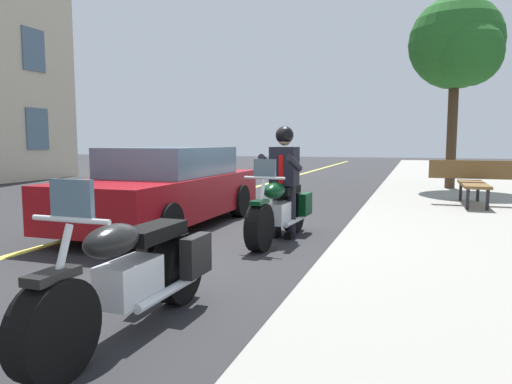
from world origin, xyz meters
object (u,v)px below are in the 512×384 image
rider_main (284,172)px  bench_sidewalk (473,179)px  car_silver (167,188)px  motorcycle_parked (134,275)px  motorcycle_main (280,210)px  street_tree_curbside (459,46)px

rider_main → bench_sidewalk: size_ratio=0.97×
car_silver → bench_sidewalk: size_ratio=2.55×
motorcycle_parked → bench_sidewalk: motorcycle_parked is taller
motorcycle_main → motorcycle_parked: (3.77, -0.13, 0.00)m
motorcycle_parked → motorcycle_main: bearing=178.1°
motorcycle_main → bench_sidewalk: size_ratio=1.23×
rider_main → car_silver: size_ratio=0.38×
motorcycle_main → street_tree_curbside: size_ratio=0.41×
motorcycle_main → bench_sidewalk: (-4.14, 3.13, 0.26)m
motorcycle_main → street_tree_curbside: street_tree_curbside is taller
motorcycle_parked → car_silver: bearing=-153.7°
motorcycle_parked → street_tree_curbside: bearing=165.0°
motorcycle_main → rider_main: (-0.19, 0.01, 0.58)m
motorcycle_main → car_silver: car_silver is taller
motorcycle_main → motorcycle_parked: bearing=-1.9°
rider_main → bench_sidewalk: bearing=141.7°
rider_main → motorcycle_parked: bearing=-1.9°
motorcycle_main → motorcycle_parked: 3.77m
motorcycle_main → bench_sidewalk: 5.20m
rider_main → street_tree_curbside: size_ratio=0.32×
rider_main → street_tree_curbside: 8.76m
rider_main → street_tree_curbside: bearing=158.7°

